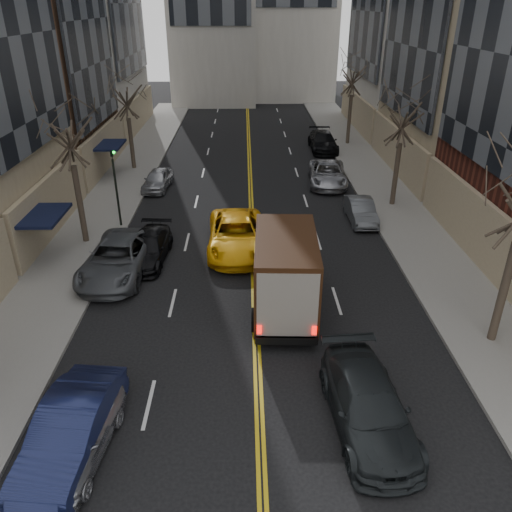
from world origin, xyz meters
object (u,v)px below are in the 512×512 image
at_px(observer_sedan, 368,406).
at_px(ups_truck, 285,271).
at_px(pedestrian, 304,281).
at_px(taxi, 236,235).

bearing_deg(observer_sedan, ups_truck, 102.85).
distance_m(ups_truck, pedestrian, 1.53).
xyz_separation_m(ups_truck, taxi, (-2.06, 5.45, -0.89)).
height_order(ups_truck, taxi, ups_truck).
distance_m(ups_truck, taxi, 5.89).
distance_m(taxi, pedestrian, 5.54).
xyz_separation_m(ups_truck, pedestrian, (0.92, 0.78, -0.95)).
height_order(observer_sedan, pedestrian, pedestrian).
relative_size(observer_sedan, taxi, 0.89).
xyz_separation_m(taxi, pedestrian, (2.97, -4.67, -0.06)).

